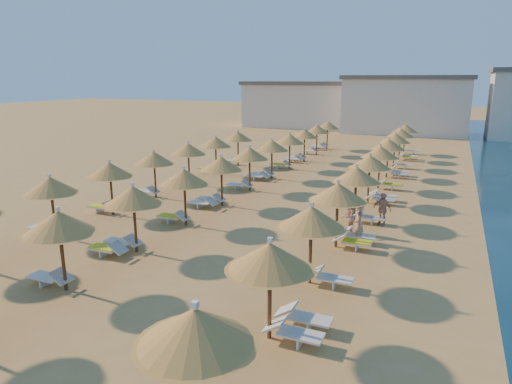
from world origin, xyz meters
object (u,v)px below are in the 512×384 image
at_px(beachgoer_b, 348,217).
at_px(beachgoer_c, 382,209).
at_px(parasol_row_east, 364,169).
at_px(beachgoer_a, 359,223).
at_px(parasol_row_west, 236,159).

bearing_deg(beachgoer_b, beachgoer_c, 144.76).
height_order(parasol_row_east, beachgoer_c, parasol_row_east).
bearing_deg(beachgoer_a, parasol_row_east, 171.17).
distance_m(beachgoer_c, beachgoer_b, 2.29).
bearing_deg(parasol_row_west, beachgoer_b, -26.75).
height_order(parasol_row_west, beachgoer_a, parasol_row_west).
bearing_deg(beachgoer_c, parasol_row_west, -171.85).
height_order(beachgoer_c, beachgoer_a, beachgoer_a).
relative_size(parasol_row_east, beachgoer_a, 26.20).
xyz_separation_m(parasol_row_west, beachgoer_a, (8.15, -4.69, -1.51)).
distance_m(parasol_row_east, parasol_row_west, 7.41).
relative_size(parasol_row_east, parasol_row_west, 1.00).
relative_size(beachgoer_a, beachgoer_b, 1.06).
distance_m(parasol_row_west, beachgoer_a, 9.53).
distance_m(parasol_row_west, beachgoer_b, 8.52).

